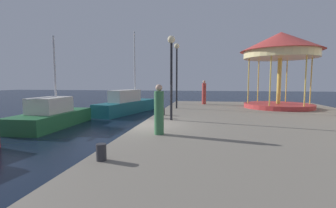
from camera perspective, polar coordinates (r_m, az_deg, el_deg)
ground_plane at (r=10.77m, az=-6.74°, el=-8.97°), size 120.00×120.00×0.00m
quay_dock at (r=10.73m, az=26.13°, el=-7.35°), size 12.03×25.38×0.80m
sailboat_teal at (r=20.38m, az=-9.86°, el=-0.08°), size 3.40×7.46×7.05m
sailboat_green at (r=15.60m, az=-26.31°, el=-2.57°), size 2.29×5.57×5.40m
carousel at (r=18.72m, az=25.50°, el=11.29°), size 5.48×5.48×5.32m
lamp_post_mid_promenade at (r=11.45m, az=0.80°, el=10.01°), size 0.36×0.36×4.04m
lamp_post_far_end at (r=16.54m, az=2.11°, el=9.52°), size 0.36×0.36×4.49m
bollard_center at (r=5.93m, az=-15.81°, el=-11.12°), size 0.24×0.24×0.40m
bollard_north at (r=12.17m, az=-1.96°, el=-2.47°), size 0.24×0.24×0.40m
bollard_south at (r=13.22m, az=-1.30°, el=-1.84°), size 0.24×0.24×0.40m
person_near_carousel at (r=19.93m, az=8.69°, el=2.66°), size 0.34×0.34×1.98m
person_far_corner at (r=8.35m, az=-2.18°, el=-1.71°), size 0.34×0.34×1.78m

